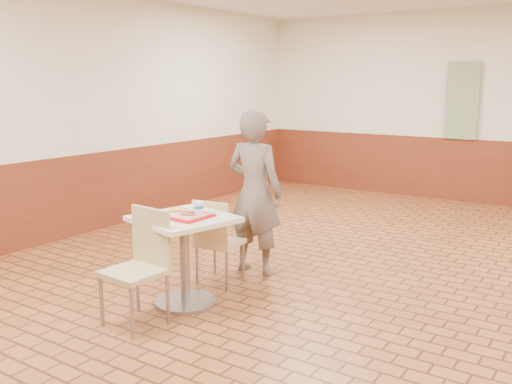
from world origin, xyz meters
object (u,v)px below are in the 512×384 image
Objects in this scene: customer at (255,193)px; main_table at (184,245)px; serving_tray at (184,215)px; chair_main_back at (216,237)px; paper_cup at (199,207)px; chair_main_front at (141,260)px; long_john_donut at (188,213)px; ring_donut at (176,209)px.

main_table is at bearing 85.42° from customer.
serving_tray is at bearing 0.00° from main_table.
paper_cup is (0.17, -0.45, 0.40)m from chair_main_back.
chair_main_front is at bearing 84.58° from customer.
long_john_donut is (0.04, -1.05, 0.00)m from customer.
paper_cup reaches higher than main_table.
ring_donut reaches higher than chair_main_back.
customer is (0.07, 1.50, 0.31)m from chair_main_front.
chair_main_front is 6.59× the size of long_john_donut.
long_john_donut reaches higher than serving_tray.
chair_main_front is at bearing -103.66° from paper_cup.
serving_tray is at bearing -140.47° from paper_cup.
long_john_donut is at bearing -19.73° from main_table.
ring_donut is at bearing 163.81° from long_john_donut.
paper_cup is (0.14, 0.56, 0.34)m from chair_main_front.
customer reaches higher than serving_tray.
chair_main_back is at bearing 96.25° from chair_main_front.
paper_cup is at bearing 39.53° from main_table.
serving_tray is 4.22× the size of ring_donut.
long_john_donut is at bearing -107.70° from paper_cup.
long_john_donut is (0.10, 0.45, 0.31)m from chair_main_front.
chair_main_back is 0.68m from long_john_donut.
main_table is at bearing -14.05° from ring_donut.
chair_main_front is at bearing 85.10° from chair_main_back.
main_table is at bearing 89.84° from chair_main_front.
chair_main_back is at bearing 103.91° from long_john_donut.
ring_donut is at bearing 78.56° from chair_main_back.
chair_main_front is at bearing -94.34° from main_table.
ring_donut is 0.74× the size of long_john_donut.
customer is at bearing 81.88° from ring_donut.
main_table is 0.48m from chair_main_front.
customer is 15.91× the size of ring_donut.
long_john_donut is at bearing -16.19° from ring_donut.
customer is at bearing 91.93° from long_john_donut.
customer reaches higher than main_table.
chair_main_back is at bearing 75.28° from customer.
chair_main_front is 0.67m from paper_cup.
customer reaches higher than paper_cup.
chair_main_back reaches higher than serving_tray.
paper_cup reaches higher than chair_main_back.
serving_tray is (0.07, -0.54, 0.33)m from chair_main_back.
main_table is 0.31m from long_john_donut.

